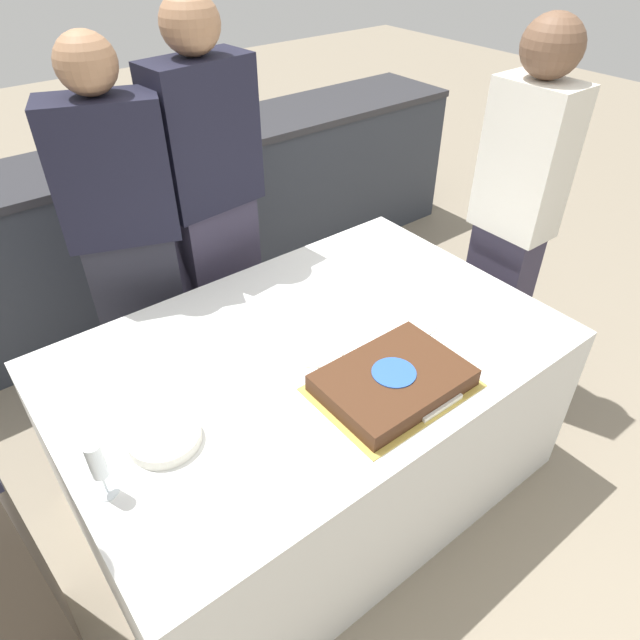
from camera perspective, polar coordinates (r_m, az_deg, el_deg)
name	(u,v)px	position (r m, az deg, el deg)	size (l,w,h in m)	color
ground_plane	(312,476)	(2.53, -0.79, -15.35)	(14.00, 14.00, 0.00)	gray
back_counter	(133,233)	(3.39, -18.18, 8.26)	(4.40, 0.58, 0.92)	#333842
dining_table	(311,418)	(2.25, -0.87, -9.78)	(1.74, 1.15, 0.72)	white
cake	(393,381)	(1.84, 7.32, -6.02)	(0.50, 0.37, 0.07)	gold
plate_stack	(164,437)	(1.74, -15.29, -11.25)	(0.21, 0.21, 0.04)	white
wine_glass	(97,463)	(1.60, -21.41, -13.16)	(0.06, 0.06, 0.19)	white
side_plate_near_cake	(314,347)	(2.00, -0.57, -2.73)	(0.21, 0.21, 0.00)	white
side_plate_right_edge	(409,320)	(2.14, 8.86, -0.01)	(0.21, 0.21, 0.00)	white
utensil_pile	(432,400)	(1.83, 11.11, -7.83)	(0.17, 0.10, 0.02)	white
person_cutting_cake	(213,212)	(2.51, -10.61, 10.60)	(0.43, 0.24, 1.74)	#383347
person_seated_right	(514,216)	(2.60, 18.79, 9.86)	(0.23, 0.33, 1.67)	#383347
person_standing_back	(130,250)	(2.41, -18.49, 6.64)	(0.46, 0.33, 1.66)	#282833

